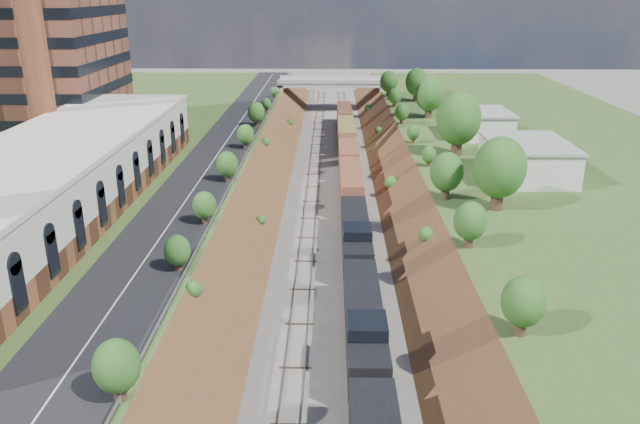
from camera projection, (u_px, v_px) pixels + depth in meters
platform_left at (88, 175)px, 84.65m from camera, size 44.00×180.00×5.00m
platform_right at (577, 178)px, 83.53m from camera, size 44.00×180.00×5.00m
embankment_left at (250, 194)px, 85.13m from camera, size 10.00×180.00×10.00m
embankment_right at (412, 195)px, 84.75m from camera, size 10.00×180.00×10.00m
rail_left_track at (312, 193)px, 84.95m from camera, size 1.58×180.00×0.18m
rail_right_track at (350, 194)px, 84.86m from camera, size 1.58×180.00×0.18m
road at (216, 158)px, 83.49m from camera, size 8.00×180.00×0.10m
guardrail at (246, 155)px, 83.07m from camera, size 0.10×171.00×0.70m
commercial_building at (49, 180)px, 61.84m from camera, size 14.30×62.30×7.00m
smokestack at (27, 1)px, 73.33m from camera, size 3.20×3.20×40.00m
overpass at (331, 89)px, 141.61m from camera, size 24.50×8.30×7.40m
white_building_near at (527, 160)px, 74.65m from camera, size 9.00×12.00×4.00m
white_building_far at (481, 124)px, 95.42m from camera, size 8.00×10.00×3.60m
tree_right_large at (500, 168)px, 62.66m from camera, size 5.25×5.25×7.61m
tree_left_crest at (168, 272)px, 45.12m from camera, size 2.45×2.45×3.55m
freight_train at (351, 188)px, 79.32m from camera, size 2.85×115.16×4.55m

